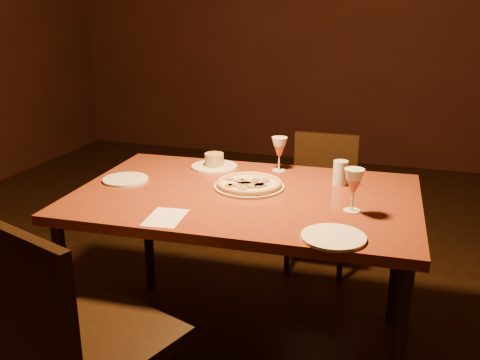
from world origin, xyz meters
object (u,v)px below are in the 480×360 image
(chair_far, at_px, (321,194))
(chair_near, at_px, (72,340))
(dining_table, at_px, (245,208))
(pizza_plate, at_px, (249,184))

(chair_far, bearing_deg, chair_near, -105.34)
(dining_table, xyz_separation_m, chair_near, (-0.29, -0.87, -0.16))
(chair_near, bearing_deg, dining_table, 90.11)
(chair_near, distance_m, chair_far, 1.92)
(dining_table, bearing_deg, chair_far, 77.50)
(chair_near, relative_size, chair_far, 1.21)
(chair_far, bearing_deg, pizza_plate, -102.10)
(chair_near, height_order, chair_far, chair_near)
(chair_near, xyz_separation_m, chair_far, (0.46, 1.86, -0.10))
(chair_far, relative_size, pizza_plate, 2.61)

